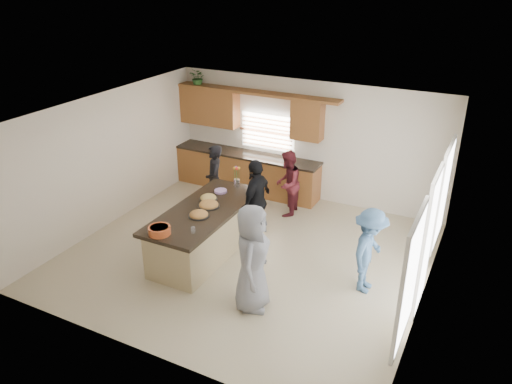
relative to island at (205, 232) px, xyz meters
The scene contains 18 objects.
floor 0.92m from the island, 21.27° to the left, with size 6.50×6.50×0.00m, color tan.
room_shell 1.65m from the island, 21.27° to the left, with size 6.52×6.02×2.81m.
back_cabinetry 3.14m from the island, 103.49° to the left, with size 4.08×0.66×2.46m.
right_wall_glazing 4.06m from the island, ahead, with size 0.06×4.00×2.25m.
island is the anchor object (origin of this frame).
platter_front 0.60m from the island, 75.76° to the right, with size 0.38×0.38×0.15m.
platter_mid 0.54m from the island, 81.24° to the left, with size 0.41×0.41×0.17m.
platter_back 0.67m from the island, 110.73° to the left, with size 0.35×0.35×0.14m.
salad_bowl 1.28m from the island, 98.16° to the right, with size 0.38×0.38×0.13m.
clear_cup 1.06m from the island, 69.33° to the right, with size 0.08×0.08×0.11m, color white.
plate_stack 0.95m from the island, 97.80° to the left, with size 0.25×0.25×0.04m, color #AC83BF.
flower_vase 1.37m from the island, 87.00° to the left, with size 0.14×0.14×0.44m.
potted_plant 4.31m from the island, 123.38° to the left, with size 0.39×0.34×0.43m, color #326829.
woman_left_back 1.74m from the island, 114.81° to the left, with size 0.58×0.38×1.60m, color black.
woman_left_mid 2.36m from the island, 71.93° to the left, with size 0.72×0.56×1.48m, color #581A22.
woman_left_front 1.19m from the island, 55.76° to the left, with size 1.01×0.42×1.72m, color black.
woman_right_back 3.11m from the island, ahead, with size 0.98×0.57×1.52m, color #3B5D81.
woman_right_front 1.93m from the island, 34.06° to the right, with size 0.88×0.58×1.81m, color slate.
Camera 1 is at (3.88, -7.26, 5.12)m, focal length 35.00 mm.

